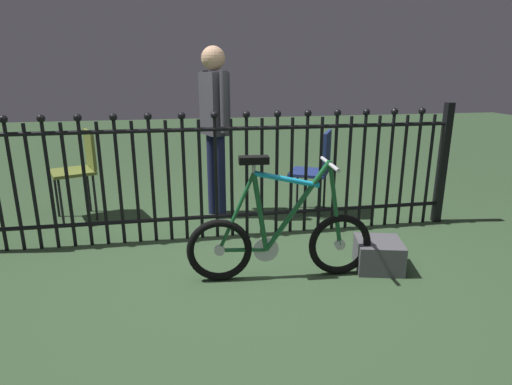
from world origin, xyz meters
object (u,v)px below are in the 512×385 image
(bicycle, at_px, (280,239))
(chair_olive, at_px, (80,165))
(person_visitor, at_px, (215,118))
(chair_navy, at_px, (317,165))
(display_crate, at_px, (378,255))

(bicycle, height_order, chair_olive, bicycle)
(bicycle, xyz_separation_m, person_visitor, (-0.32, 1.43, 0.69))
(bicycle, relative_size, chair_navy, 1.55)
(bicycle, bearing_deg, display_crate, 0.12)
(chair_navy, height_order, display_crate, chair_navy)
(bicycle, distance_m, display_crate, 0.78)
(bicycle, relative_size, display_crate, 4.02)
(display_crate, bearing_deg, bicycle, -179.88)
(bicycle, relative_size, chair_olive, 1.53)
(display_crate, bearing_deg, chair_olive, 146.05)
(chair_navy, height_order, chair_olive, chair_olive)
(bicycle, relative_size, person_visitor, 0.80)
(person_visitor, bearing_deg, chair_olive, 172.12)
(person_visitor, bearing_deg, chair_navy, -8.47)
(chair_navy, relative_size, person_visitor, 0.52)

